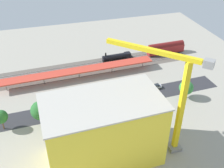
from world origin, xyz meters
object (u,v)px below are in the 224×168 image
Objects in this scene: box_truck_0 at (129,116)px; street_tree_1 at (40,110)px; traffic_light at (88,105)px; street_tree_0 at (1,117)px; parked_car_4 at (80,101)px; locomotive at (118,57)px; parked_car_2 at (117,93)px; parked_car_0 at (156,87)px; passenger_coach at (166,48)px; parked_car_1 at (137,89)px; parked_car_3 at (101,96)px; platform_canopy_near at (79,70)px; street_tree_2 at (186,88)px; tower_crane at (173,95)px; construction_building at (103,131)px; street_tree_3 at (134,95)px.

box_truck_0 is 1.03× the size of street_tree_1.
traffic_light is (-15.79, -0.29, -1.48)m from street_tree_1.
street_tree_0 is 12.49m from street_tree_1.
box_truck_0 is at bearing 134.19° from parked_car_4.
parked_car_2 is (8.71, 26.65, -1.00)m from locomotive.
parked_car_0 reaches higher than parked_car_4.
box_truck_0 is (-14.39, 14.81, 0.93)m from parked_car_4.
box_truck_0 is (33.93, 42.29, -1.54)m from passenger_coach.
parked_car_1 is at bearing 89.18° from locomotive.
parked_car_3 is 0.71× the size of traffic_light.
parked_car_3 is at bearing 108.19° from platform_canopy_near.
locomotive reaches higher than parked_car_2.
street_tree_2 reaches higher than locomotive.
passenger_coach is at bearing -150.37° from parked_car_4.
street_tree_2 is (-17.95, -20.47, -14.60)m from tower_crane.
street_tree_2 is at bearing 179.20° from traffic_light.
parked_car_0 is at bearing -179.18° from parked_car_4.
parked_car_3 is at bearing -175.58° from parked_car_4.
street_tree_1 is (62.78, 35.71, 2.46)m from passenger_coach.
street_tree_1 reaches higher than traffic_light.
locomotive is 0.49× the size of construction_building.
parked_car_3 is at bearing -158.60° from street_tree_1.
parked_car_4 is at bearing -164.78° from street_tree_0.
parked_car_1 is (25.20, 26.68, -2.42)m from passenger_coach.
tower_crane is (-6.39, 29.77, 18.52)m from parked_car_2.
tower_crane is 25.91m from street_tree_3.
construction_building is 35.60m from street_tree_0.
street_tree_1 is 53.60m from street_tree_2.
parked_car_2 is 0.57× the size of street_tree_3.
parked_car_0 reaches higher than parked_car_1.
parked_car_1 is at bearing 141.55° from platform_canopy_near.
box_truck_0 is at bearing 88.51° from parked_car_2.
parked_car_3 is at bearing -104.59° from construction_building.
street_tree_2 is (-36.35, 25.43, 0.78)m from platform_canopy_near.
street_tree_3 is at bearing 60.44° from parked_car_1.
tower_crane is 3.47× the size of box_truck_0.
tower_crane is (-13.04, 29.57, 18.50)m from parked_car_3.
street_tree_0 is (75.23, 34.80, 1.94)m from passenger_coach.
parked_car_0 is at bearing 57.40° from passenger_coach.
box_truck_0 is 1.18× the size of street_tree_3.
platform_canopy_near is 7.48× the size of street_tree_1.
parked_car_0 is 0.64× the size of street_tree_0.
locomotive is at bearing -113.55° from construction_building.
traffic_light is at bearing 37.01° from passenger_coach.
locomotive is (-20.72, -10.52, -2.14)m from platform_canopy_near.
parked_car_4 is (23.51, 27.48, -0.99)m from locomotive.
passenger_coach is 48.39m from parked_car_3.
traffic_light is at bearing 21.87° from parked_car_1.
platform_canopy_near is 30.58m from street_tree_1.
construction_building is at bearing 45.88° from box_truck_0.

